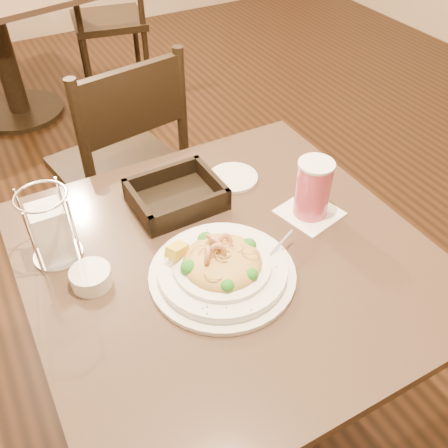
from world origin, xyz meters
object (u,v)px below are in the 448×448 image
dining_chair_near (124,163)px  bread_basket (176,197)px  side_plate (233,177)px  napkin_caddy (51,231)px  drink_glass (313,189)px  pasta_bowl (222,267)px  butter_ramekin (91,277)px  main_table (228,315)px  dining_chair_far (108,15)px

dining_chair_near → bread_basket: 0.61m
side_plate → bread_basket: bearing=-172.3°
dining_chair_near → napkin_caddy: size_ratio=5.15×
drink_glass → pasta_bowl: bearing=-164.6°
side_plate → dining_chair_near: bearing=105.9°
side_plate → butter_ramekin: (-0.46, -0.19, 0.02)m
drink_glass → napkin_caddy: size_ratio=0.91×
napkin_caddy → butter_ramekin: bearing=-70.6°
bread_basket → side_plate: size_ratio=1.65×
dining_chair_near → pasta_bowl: dining_chair_near is taller
pasta_bowl → dining_chair_near: bearing=86.8°
drink_glass → side_plate: 0.25m
main_table → dining_chair_far: 2.34m
main_table → napkin_caddy: 0.50m
pasta_bowl → bread_basket: size_ratio=1.58×
bread_basket → side_plate: (0.18, 0.02, -0.02)m
dining_chair_near → drink_glass: (0.25, -0.76, 0.30)m
dining_chair_far → bread_basket: 2.14m
pasta_bowl → napkin_caddy: napkin_caddy is taller
dining_chair_far → bread_basket: (-0.48, -2.07, 0.25)m
dining_chair_near → side_plate: 0.60m
main_table → dining_chair_near: 0.79m
dining_chair_far → napkin_caddy: size_ratio=5.15×
main_table → bread_basket: bread_basket is taller
drink_glass → bread_basket: size_ratio=0.72×
dining_chair_far → side_plate: dining_chair_far is taller
napkin_caddy → dining_chair_near: bearing=59.8°
pasta_bowl → butter_ramekin: pasta_bowl is taller
dining_chair_near → drink_glass: dining_chair_near is taller
drink_glass → butter_ramekin: (-0.56, 0.04, -0.06)m
bread_basket → main_table: bearing=-83.4°
bread_basket → side_plate: bread_basket is taller
main_table → dining_chair_far: size_ratio=0.97×
pasta_bowl → bread_basket: pasta_bowl is taller
dining_chair_far → drink_glass: bearing=95.2°
dining_chair_far → pasta_bowl: 2.41m
main_table → butter_ramekin: butter_ramekin is taller
dining_chair_near → main_table: bearing=80.5°
dining_chair_near → butter_ramekin: 0.82m
pasta_bowl → side_plate: 0.36m
bread_basket → dining_chair_far: bearing=76.8°
main_table → drink_glass: size_ratio=5.48×
drink_glass → butter_ramekin: drink_glass is taller
dining_chair_near → pasta_bowl: size_ratio=2.59×
dining_chair_near → side_plate: size_ratio=6.77×
dining_chair_far → pasta_bowl: size_ratio=2.59×
main_table → napkin_caddy: bearing=151.6°
drink_glass → bread_basket: (-0.28, 0.20, -0.05)m
dining_chair_near → drink_glass: 0.85m
dining_chair_far → napkin_caddy: bearing=79.4°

